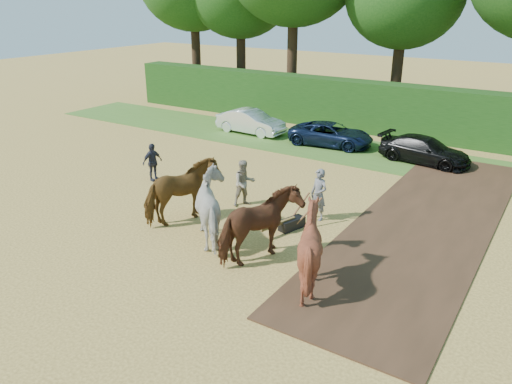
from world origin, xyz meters
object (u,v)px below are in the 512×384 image
(spectator_near, at_px, (244,183))
(spectator_far, at_px, (152,162))
(parked_cars, at_px, (482,158))
(plough_team, at_px, (240,216))

(spectator_near, height_order, spectator_far, spectator_near)
(spectator_near, height_order, parked_cars, spectator_near)
(spectator_far, height_order, parked_cars, spectator_far)
(plough_team, bearing_deg, spectator_far, 154.94)
(spectator_far, bearing_deg, parked_cars, -42.24)
(plough_team, distance_m, parked_cars, 13.53)
(plough_team, height_order, parked_cars, plough_team)
(spectator_near, distance_m, parked_cars, 11.78)
(plough_team, bearing_deg, spectator_near, 122.19)
(spectator_near, height_order, plough_team, plough_team)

